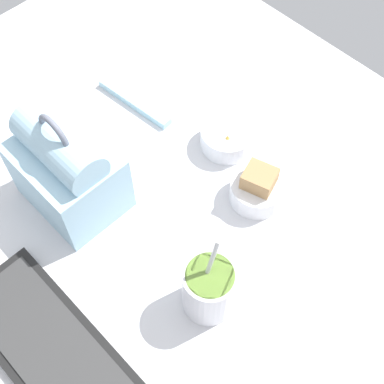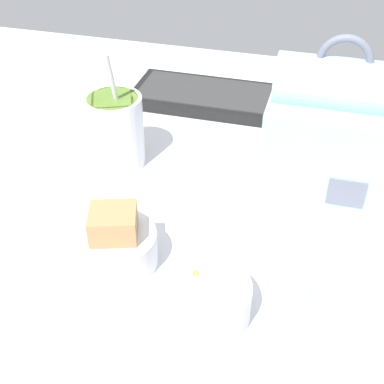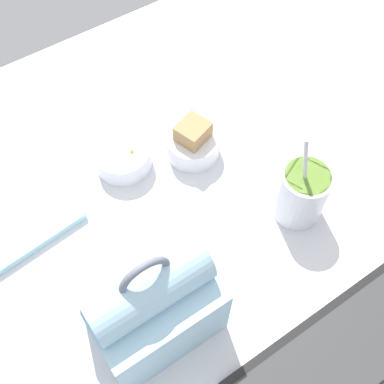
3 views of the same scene
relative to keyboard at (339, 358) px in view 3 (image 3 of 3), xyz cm
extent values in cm
cube|color=silver|center=(2.01, -30.96, -2.02)|extent=(140.00, 110.00, 2.00)
cube|color=black|center=(0.00, 0.00, -0.12)|extent=(33.94, 14.13, 1.80)
cube|color=#333333|center=(0.00, 0.00, 0.93)|extent=(31.22, 11.59, 0.30)
cube|color=#9EC6DB|center=(19.72, -20.22, 5.75)|extent=(17.79, 13.89, 13.54)
cylinder|color=#9EC6DB|center=(19.72, -20.22, 14.58)|extent=(16.90, 7.45, 7.45)
cube|color=slate|center=(22.83, -27.26, 2.71)|extent=(4.98, 0.30, 4.06)
torus|color=slate|center=(19.72, -20.22, 17.93)|extent=(7.23, 1.00, 7.23)
cylinder|color=silver|center=(-11.56, -23.34, 4.55)|extent=(8.54, 8.54, 11.13)
cylinder|color=olive|center=(-11.56, -23.34, 9.81)|extent=(7.51, 7.51, 0.60)
cylinder|color=silver|center=(-10.92, -23.77, 11.32)|extent=(0.70, 3.78, 12.59)
cylinder|color=silver|center=(-3.46, -44.05, 1.26)|extent=(10.02, 10.02, 4.56)
cube|color=#A87F51|center=(-3.46, -44.05, 3.77)|extent=(6.79, 6.47, 6.39)
cylinder|color=silver|center=(8.80, -49.02, 1.18)|extent=(10.44, 10.44, 4.39)
ellipsoid|color=white|center=(10.37, -49.80, 2.19)|extent=(2.84, 2.84, 3.34)
cone|color=#EFBC47|center=(7.50, -47.56, 2.39)|extent=(4.72, 4.72, 3.73)
sphere|color=#4C5623|center=(9.14, -52.19, 1.15)|extent=(1.25, 1.25, 1.25)
sphere|color=#4C5623|center=(9.57, -51.58, 1.15)|extent=(1.25, 1.25, 1.25)
cube|color=#99C6D6|center=(29.24, -42.76, -0.22)|extent=(18.54, 4.19, 1.60)
camera|label=1|loc=(-31.97, 0.25, 83.73)|focal=50.00mm
camera|label=2|loc=(18.04, -87.28, 45.95)|focal=50.00mm
camera|label=3|loc=(27.06, 1.11, 73.73)|focal=45.00mm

